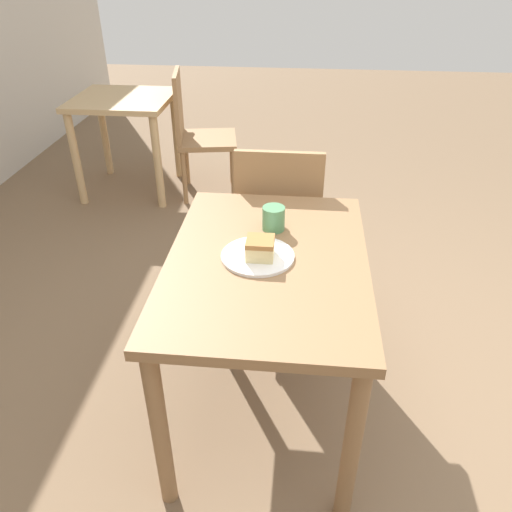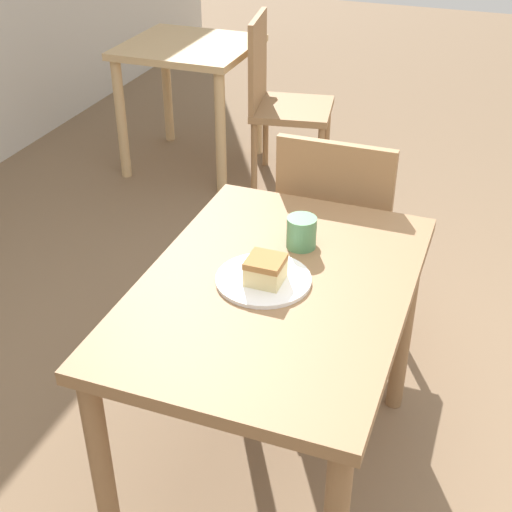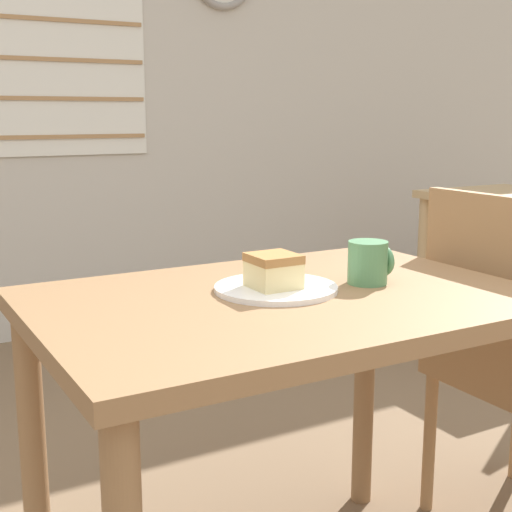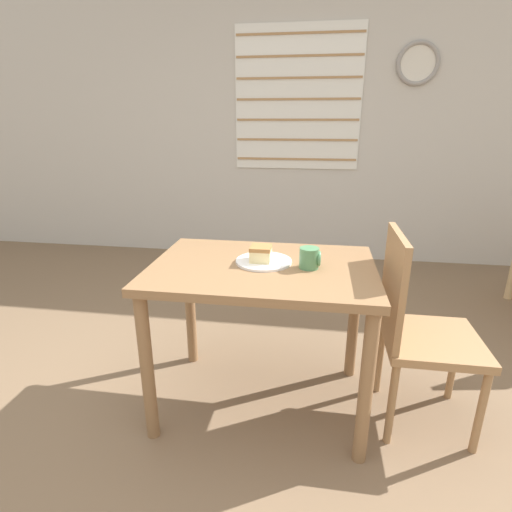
{
  "view_description": "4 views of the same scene",
  "coord_description": "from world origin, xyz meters",
  "px_view_note": "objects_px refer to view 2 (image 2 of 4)",
  "views": [
    {
      "loc": [
        -1.46,
        0.45,
        1.77
      ],
      "look_at": [
        0.04,
        0.6,
        0.82
      ],
      "focal_mm": 35.0,
      "sensor_mm": 36.0,
      "label": 1
    },
    {
      "loc": [
        -1.48,
        0.04,
        1.91
      ],
      "look_at": [
        0.08,
        0.61,
        0.86
      ],
      "focal_mm": 50.0,
      "sensor_mm": 36.0,
      "label": 2
    },
    {
      "loc": [
        -0.7,
        -0.7,
        1.16
      ],
      "look_at": [
        0.03,
        0.59,
        0.86
      ],
      "focal_mm": 50.0,
      "sensor_mm": 36.0,
      "label": 3
    },
    {
      "loc": [
        0.32,
        -1.2,
        1.44
      ],
      "look_at": [
        0.05,
        0.59,
        0.81
      ],
      "focal_mm": 28.0,
      "sensor_mm": 36.0,
      "label": 4
    }
  ],
  "objects_px": {
    "chair_near_window": "(338,239)",
    "chair_far_corner": "(279,97)",
    "dining_table_near": "(275,318)",
    "cake_slice": "(265,270)",
    "plate": "(263,279)",
    "dining_table_far": "(190,69)",
    "coffee_mug": "(302,232)"
  },
  "relations": [
    {
      "from": "dining_table_far",
      "to": "dining_table_near",
      "type": "bearing_deg",
      "value": -149.57
    },
    {
      "from": "coffee_mug",
      "to": "dining_table_far",
      "type": "bearing_deg",
      "value": 33.34
    },
    {
      "from": "chair_far_corner",
      "to": "plate",
      "type": "xyz_separation_m",
      "value": [
        -2.15,
        -0.68,
        0.27
      ]
    },
    {
      "from": "dining_table_far",
      "to": "plate",
      "type": "relative_size",
      "value": 2.8
    },
    {
      "from": "chair_far_corner",
      "to": "dining_table_near",
      "type": "bearing_deg",
      "value": -171.4
    },
    {
      "from": "chair_near_window",
      "to": "chair_far_corner",
      "type": "xyz_separation_m",
      "value": [
        1.42,
        0.72,
        0.0
      ]
    },
    {
      "from": "chair_far_corner",
      "to": "coffee_mug",
      "type": "distance_m",
      "value": 2.08
    },
    {
      "from": "cake_slice",
      "to": "chair_near_window",
      "type": "bearing_deg",
      "value": -2.43
    },
    {
      "from": "dining_table_near",
      "to": "plate",
      "type": "relative_size",
      "value": 3.92
    },
    {
      "from": "dining_table_near",
      "to": "dining_table_far",
      "type": "distance_m",
      "value": 2.53
    },
    {
      "from": "dining_table_far",
      "to": "cake_slice",
      "type": "bearing_deg",
      "value": -150.21
    },
    {
      "from": "plate",
      "to": "chair_near_window",
      "type": "bearing_deg",
      "value": -3.26
    },
    {
      "from": "dining_table_near",
      "to": "dining_table_far",
      "type": "bearing_deg",
      "value": 30.43
    },
    {
      "from": "chair_far_corner",
      "to": "coffee_mug",
      "type": "height_order",
      "value": "chair_far_corner"
    },
    {
      "from": "chair_near_window",
      "to": "plate",
      "type": "bearing_deg",
      "value": 86.74
    },
    {
      "from": "dining_table_far",
      "to": "coffee_mug",
      "type": "relative_size",
      "value": 7.69
    },
    {
      "from": "dining_table_far",
      "to": "chair_near_window",
      "type": "distance_m",
      "value": 1.94
    },
    {
      "from": "chair_far_corner",
      "to": "coffee_mug",
      "type": "xyz_separation_m",
      "value": [
        -1.93,
        -0.72,
        0.31
      ]
    },
    {
      "from": "dining_table_far",
      "to": "chair_near_window",
      "type": "relative_size",
      "value": 0.79
    },
    {
      "from": "dining_table_far",
      "to": "chair_far_corner",
      "type": "bearing_deg",
      "value": -92.63
    },
    {
      "from": "dining_table_far",
      "to": "coffee_mug",
      "type": "distance_m",
      "value": 2.35
    },
    {
      "from": "dining_table_near",
      "to": "coffee_mug",
      "type": "height_order",
      "value": "coffee_mug"
    },
    {
      "from": "cake_slice",
      "to": "plate",
      "type": "bearing_deg",
      "value": 38.21
    },
    {
      "from": "cake_slice",
      "to": "dining_table_near",
      "type": "bearing_deg",
      "value": -64.08
    },
    {
      "from": "dining_table_near",
      "to": "chair_near_window",
      "type": "xyz_separation_m",
      "value": [
        0.73,
        -0.01,
        -0.14
      ]
    },
    {
      "from": "dining_table_far",
      "to": "coffee_mug",
      "type": "xyz_separation_m",
      "value": [
        -1.96,
        -1.29,
        0.22
      ]
    },
    {
      "from": "cake_slice",
      "to": "dining_table_far",
      "type": "bearing_deg",
      "value": 29.79
    },
    {
      "from": "coffee_mug",
      "to": "chair_far_corner",
      "type": "bearing_deg",
      "value": 20.44
    },
    {
      "from": "dining_table_near",
      "to": "plate",
      "type": "xyz_separation_m",
      "value": [
        0.0,
        0.04,
        0.12
      ]
    },
    {
      "from": "dining_table_far",
      "to": "chair_far_corner",
      "type": "relative_size",
      "value": 0.79
    },
    {
      "from": "plate",
      "to": "dining_table_near",
      "type": "bearing_deg",
      "value": -90.87
    },
    {
      "from": "dining_table_far",
      "to": "cake_slice",
      "type": "height_order",
      "value": "cake_slice"
    }
  ]
}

